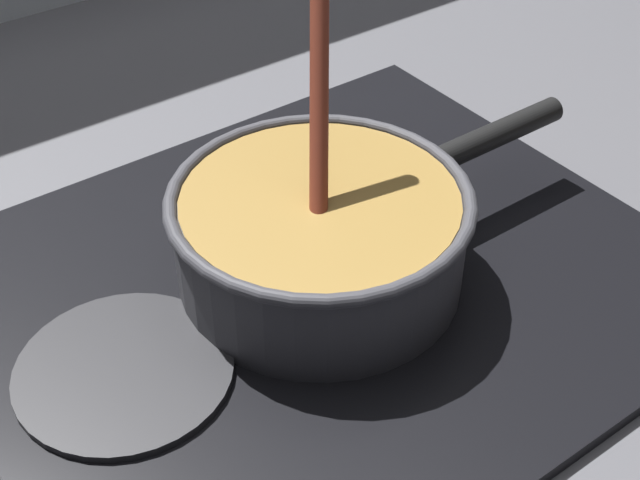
% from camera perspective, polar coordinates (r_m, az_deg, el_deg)
% --- Properties ---
extents(ground, '(2.40, 1.60, 0.04)m').
position_cam_1_polar(ground, '(0.68, 9.15, -10.59)').
color(ground, '#4C4C51').
extents(hob_plate, '(0.56, 0.48, 0.01)m').
position_cam_1_polar(hob_plate, '(0.73, 0.00, -2.76)').
color(hob_plate, black).
rests_on(hob_plate, ground).
extents(burner_ring, '(0.18, 0.18, 0.01)m').
position_cam_1_polar(burner_ring, '(0.73, 0.00, -2.17)').
color(burner_ring, '#592D0C').
rests_on(burner_ring, hob_plate).
extents(spare_burner, '(0.16, 0.16, 0.01)m').
position_cam_1_polar(spare_burner, '(0.67, -12.26, -8.05)').
color(spare_burner, '#262628').
rests_on(spare_burner, hob_plate).
extents(cooking_pan, '(0.38, 0.24, 0.27)m').
position_cam_1_polar(cooking_pan, '(0.70, 0.10, 0.41)').
color(cooking_pan, '#38383D').
rests_on(cooking_pan, hob_plate).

